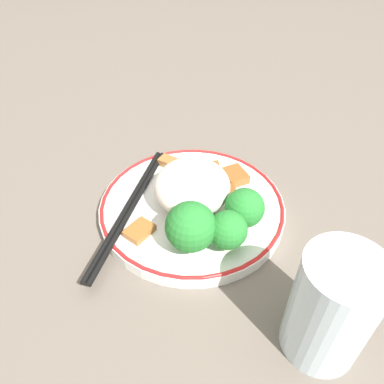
% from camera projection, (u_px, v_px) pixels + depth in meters
% --- Properties ---
extents(ground_plane, '(3.00, 3.00, 0.00)m').
position_uv_depth(ground_plane, '(192.00, 212.00, 0.50)').
color(ground_plane, '#665B51').
extents(plate, '(0.24, 0.24, 0.02)m').
position_uv_depth(plate, '(192.00, 207.00, 0.49)').
color(plate, white).
rests_on(plate, ground_plane).
extents(rice_mound, '(0.10, 0.10, 0.06)m').
position_uv_depth(rice_mound, '(189.00, 185.00, 0.47)').
color(rice_mound, white).
rests_on(rice_mound, plate).
extents(broccoli_back_left, '(0.06, 0.06, 0.06)m').
position_uv_depth(broccoli_back_left, '(191.00, 227.00, 0.41)').
color(broccoli_back_left, '#7FB756').
rests_on(broccoli_back_left, plate).
extents(broccoli_back_center, '(0.04, 0.04, 0.05)m').
position_uv_depth(broccoli_back_center, '(228.00, 230.00, 0.42)').
color(broccoli_back_center, '#7FB756').
rests_on(broccoli_back_center, plate).
extents(broccoli_back_right, '(0.05, 0.05, 0.05)m').
position_uv_depth(broccoli_back_right, '(245.00, 208.00, 0.44)').
color(broccoli_back_right, '#7FB756').
rests_on(broccoli_back_right, plate).
extents(meat_near_front, '(0.04, 0.04, 0.01)m').
position_uv_depth(meat_near_front, '(210.00, 171.00, 0.53)').
color(meat_near_front, brown).
rests_on(meat_near_front, plate).
extents(meat_near_left, '(0.04, 0.04, 0.01)m').
position_uv_depth(meat_near_left, '(223.00, 191.00, 0.50)').
color(meat_near_left, brown).
rests_on(meat_near_left, plate).
extents(meat_near_right, '(0.03, 0.03, 0.01)m').
position_uv_depth(meat_near_right, '(169.00, 162.00, 0.55)').
color(meat_near_right, '#9E6633').
rests_on(meat_near_right, plate).
extents(meat_near_back, '(0.04, 0.04, 0.01)m').
position_uv_depth(meat_near_back, '(237.00, 178.00, 0.52)').
color(meat_near_back, brown).
rests_on(meat_near_back, plate).
extents(meat_on_rice_edge, '(0.04, 0.03, 0.01)m').
position_uv_depth(meat_on_rice_edge, '(140.00, 231.00, 0.45)').
color(meat_on_rice_edge, '#995B28').
rests_on(meat_on_rice_edge, plate).
extents(chopsticks, '(0.20, 0.15, 0.01)m').
position_uv_depth(chopsticks, '(130.00, 208.00, 0.48)').
color(chopsticks, black).
rests_on(chopsticks, plate).
extents(drinking_glass, '(0.07, 0.07, 0.12)m').
position_uv_depth(drinking_glass, '(331.00, 308.00, 0.33)').
color(drinking_glass, silver).
rests_on(drinking_glass, ground_plane).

